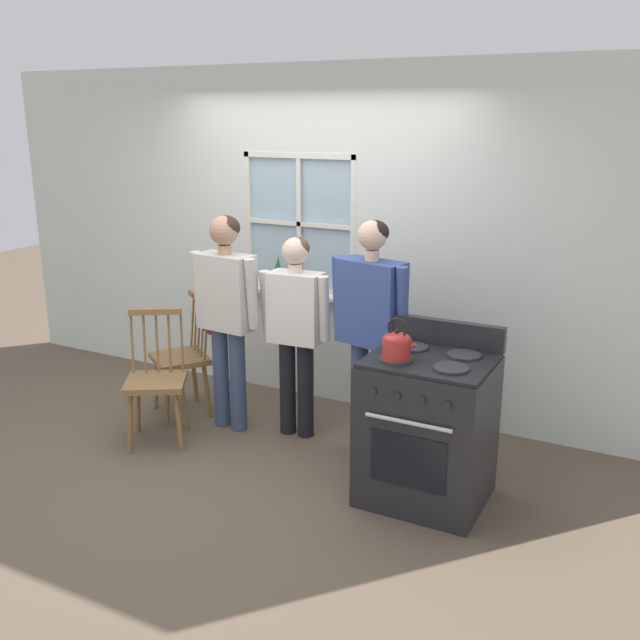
{
  "coord_description": "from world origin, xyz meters",
  "views": [
    {
      "loc": [
        2.6,
        -3.63,
        2.32
      ],
      "look_at": [
        0.5,
        0.4,
        1.0
      ],
      "focal_mm": 40.0,
      "sensor_mm": 36.0,
      "label": 1
    }
  ],
  "objects_px": {
    "chair_by_window": "(182,359)",
    "handbag": "(209,314)",
    "person_elderly_left": "(227,302)",
    "kettle": "(397,344)",
    "chair_near_wall": "(156,382)",
    "person_adult_right": "(371,317)",
    "potted_plant": "(278,278)",
    "person_teen_center": "(296,320)",
    "stove": "(427,428)"
  },
  "relations": [
    {
      "from": "chair_near_wall",
      "to": "stove",
      "type": "bearing_deg",
      "value": -28.09
    },
    {
      "from": "person_teen_center",
      "to": "handbag",
      "type": "distance_m",
      "value": 0.88
    },
    {
      "from": "person_adult_right",
      "to": "handbag",
      "type": "bearing_deg",
      "value": -173.32
    },
    {
      "from": "chair_by_window",
      "to": "stove",
      "type": "relative_size",
      "value": 0.89
    },
    {
      "from": "person_teen_center",
      "to": "potted_plant",
      "type": "bearing_deg",
      "value": 125.1
    },
    {
      "from": "kettle",
      "to": "potted_plant",
      "type": "distance_m",
      "value": 1.96
    },
    {
      "from": "stove",
      "to": "handbag",
      "type": "bearing_deg",
      "value": 164.45
    },
    {
      "from": "chair_near_wall",
      "to": "potted_plant",
      "type": "distance_m",
      "value": 1.37
    },
    {
      "from": "person_adult_right",
      "to": "handbag",
      "type": "distance_m",
      "value": 1.5
    },
    {
      "from": "kettle",
      "to": "person_adult_right",
      "type": "bearing_deg",
      "value": 127.16
    },
    {
      "from": "person_adult_right",
      "to": "stove",
      "type": "height_order",
      "value": "person_adult_right"
    },
    {
      "from": "chair_near_wall",
      "to": "handbag",
      "type": "xyz_separation_m",
      "value": [
        -0.01,
        0.68,
        0.34
      ]
    },
    {
      "from": "person_adult_right",
      "to": "stove",
      "type": "bearing_deg",
      "value": -20.97
    },
    {
      "from": "chair_near_wall",
      "to": "person_teen_center",
      "type": "bearing_deg",
      "value": 1.74
    },
    {
      "from": "person_teen_center",
      "to": "kettle",
      "type": "relative_size",
      "value": 6.04
    },
    {
      "from": "chair_by_window",
      "to": "potted_plant",
      "type": "xyz_separation_m",
      "value": [
        0.46,
        0.72,
        0.56
      ]
    },
    {
      "from": "person_elderly_left",
      "to": "kettle",
      "type": "height_order",
      "value": "person_elderly_left"
    },
    {
      "from": "chair_near_wall",
      "to": "stove",
      "type": "relative_size",
      "value": 0.89
    },
    {
      "from": "chair_by_window",
      "to": "kettle",
      "type": "relative_size",
      "value": 3.91
    },
    {
      "from": "person_teen_center",
      "to": "potted_plant",
      "type": "height_order",
      "value": "person_teen_center"
    },
    {
      "from": "person_adult_right",
      "to": "kettle",
      "type": "xyz_separation_m",
      "value": [
        0.39,
        -0.52,
        0.01
      ]
    },
    {
      "from": "person_teen_center",
      "to": "stove",
      "type": "relative_size",
      "value": 1.38
    },
    {
      "from": "chair_near_wall",
      "to": "chair_by_window",
      "type": "bearing_deg",
      "value": 75.19
    },
    {
      "from": "kettle",
      "to": "potted_plant",
      "type": "xyz_separation_m",
      "value": [
        -1.54,
        1.22,
        -0.01
      ]
    },
    {
      "from": "chair_by_window",
      "to": "handbag",
      "type": "xyz_separation_m",
      "value": [
        0.14,
        0.19,
        0.34
      ]
    },
    {
      "from": "stove",
      "to": "chair_by_window",
      "type": "bearing_deg",
      "value": 170.21
    },
    {
      "from": "stove",
      "to": "kettle",
      "type": "distance_m",
      "value": 0.59
    },
    {
      "from": "person_adult_right",
      "to": "kettle",
      "type": "bearing_deg",
      "value": -39.19
    },
    {
      "from": "chair_by_window",
      "to": "handbag",
      "type": "relative_size",
      "value": 3.14
    },
    {
      "from": "person_adult_right",
      "to": "kettle",
      "type": "relative_size",
      "value": 6.72
    },
    {
      "from": "person_teen_center",
      "to": "handbag",
      "type": "relative_size",
      "value": 4.86
    },
    {
      "from": "stove",
      "to": "kettle",
      "type": "height_order",
      "value": "kettle"
    },
    {
      "from": "stove",
      "to": "handbag",
      "type": "distance_m",
      "value": 2.13
    },
    {
      "from": "chair_near_wall",
      "to": "handbag",
      "type": "relative_size",
      "value": 3.14
    },
    {
      "from": "potted_plant",
      "to": "handbag",
      "type": "distance_m",
      "value": 0.66
    },
    {
      "from": "chair_by_window",
      "to": "potted_plant",
      "type": "distance_m",
      "value": 1.02
    },
    {
      "from": "person_teen_center",
      "to": "stove",
      "type": "distance_m",
      "value": 1.31
    },
    {
      "from": "chair_near_wall",
      "to": "person_adult_right",
      "type": "distance_m",
      "value": 1.64
    },
    {
      "from": "person_teen_center",
      "to": "stove",
      "type": "xyz_separation_m",
      "value": [
        1.16,
        -0.44,
        -0.42
      ]
    },
    {
      "from": "person_adult_right",
      "to": "handbag",
      "type": "relative_size",
      "value": 5.41
    },
    {
      "from": "chair_by_window",
      "to": "potted_plant",
      "type": "bearing_deg",
      "value": 93.36
    },
    {
      "from": "stove",
      "to": "potted_plant",
      "type": "distance_m",
      "value": 2.09
    },
    {
      "from": "chair_by_window",
      "to": "person_adult_right",
      "type": "xyz_separation_m",
      "value": [
        1.61,
        0.01,
        0.55
      ]
    },
    {
      "from": "person_elderly_left",
      "to": "person_teen_center",
      "type": "height_order",
      "value": "person_elderly_left"
    },
    {
      "from": "person_elderly_left",
      "to": "person_teen_center",
      "type": "xyz_separation_m",
      "value": [
        0.51,
        0.13,
        -0.1
      ]
    },
    {
      "from": "chair_near_wall",
      "to": "stove",
      "type": "xyz_separation_m",
      "value": [
        2.02,
        0.12,
        0.02
      ]
    },
    {
      "from": "person_teen_center",
      "to": "person_adult_right",
      "type": "bearing_deg",
      "value": -9.3
    },
    {
      "from": "kettle",
      "to": "potted_plant",
      "type": "relative_size",
      "value": 0.8
    },
    {
      "from": "potted_plant",
      "to": "person_elderly_left",
      "type": "bearing_deg",
      "value": -87.83
    },
    {
      "from": "chair_near_wall",
      "to": "person_adult_right",
      "type": "relative_size",
      "value": 0.58
    }
  ]
}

